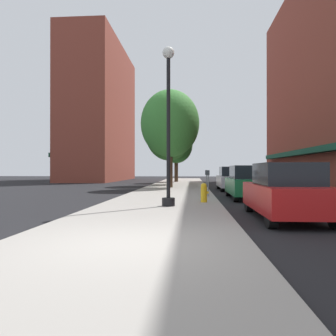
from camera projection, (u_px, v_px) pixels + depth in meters
ground_plane at (230, 190)px, 23.58m from camera, size 90.00×90.00×0.00m
sidewalk_slab at (176, 188)px, 24.87m from camera, size 4.80×50.00×0.12m
building_far_background at (101, 114)px, 43.68m from camera, size 6.80×18.00×17.88m
lamppost at (168, 123)px, 12.02m from camera, size 0.48×0.48×5.90m
fire_hydrant at (204, 192)px, 13.39m from camera, size 0.33×0.26×0.79m
parking_meter_near at (206, 179)px, 18.21m from camera, size 0.14×0.09×1.31m
parking_meter_far at (208, 180)px, 16.24m from camera, size 0.14×0.09×1.31m
tree_near at (176, 145)px, 35.70m from camera, size 3.61×3.61×6.18m
tree_mid at (169, 134)px, 29.56m from camera, size 4.31×4.31×7.11m
tree_far at (170, 124)px, 24.40m from camera, size 4.40×4.40×7.34m
car_red at (285, 192)px, 9.58m from camera, size 1.80×4.30×1.66m
car_green at (248, 183)px, 16.14m from camera, size 1.80×4.30×1.66m
car_silver at (232, 179)px, 22.71m from camera, size 1.80×4.30×1.66m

